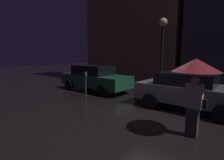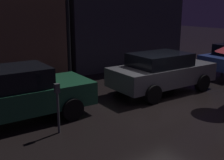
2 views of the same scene
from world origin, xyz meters
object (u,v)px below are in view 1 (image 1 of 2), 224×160
object	(u,v)px
parked_car_green	(95,78)
parked_car_grey	(189,90)
pedestrian_with_umbrella	(196,73)
parking_meter	(86,82)
street_lamp_near	(163,38)

from	to	relation	value
parked_car_green	parked_car_grey	world-z (taller)	parked_car_green
parked_car_grey	pedestrian_with_umbrella	size ratio (longest dim) A/B	1.97
parked_car_grey	parking_meter	size ratio (longest dim) A/B	3.16
pedestrian_with_umbrella	parked_car_grey	bearing A→B (deg)	-69.76
parked_car_green	parked_car_grey	size ratio (longest dim) A/B	1.09
parked_car_green	parked_car_grey	distance (m)	5.30
parked_car_grey	street_lamp_near	world-z (taller)	street_lamp_near
parked_car_green	pedestrian_with_umbrella	world-z (taller)	pedestrian_with_umbrella
street_lamp_near	parked_car_grey	bearing A→B (deg)	-49.84
pedestrian_with_umbrella	parking_meter	bearing A→B (deg)	-9.79
parked_car_grey	parking_meter	bearing A→B (deg)	-165.33
pedestrian_with_umbrella	street_lamp_near	distance (m)	6.09
parked_car_green	parking_meter	distance (m)	1.56
parked_car_green	parking_meter	xyz separation A→B (m)	(0.73, -1.38, 0.01)
parking_meter	parked_car_grey	bearing A→B (deg)	14.15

